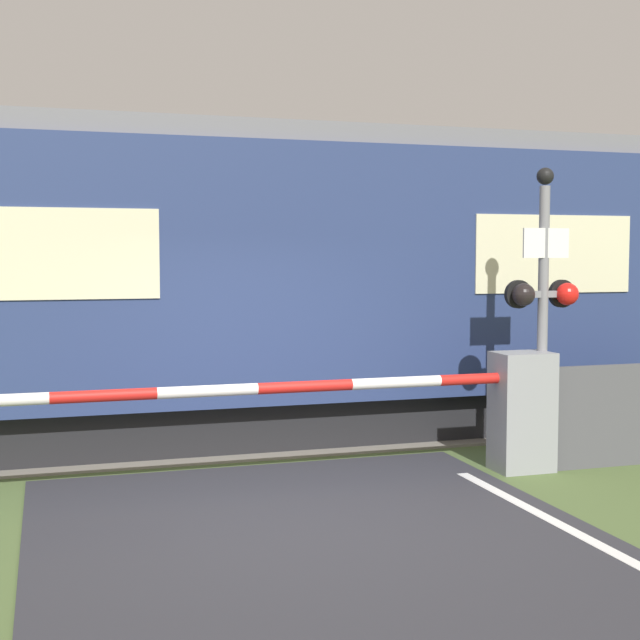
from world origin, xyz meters
The scene contains 5 objects.
ground_plane centered at (0.00, 0.00, 0.00)m, with size 80.00×80.00×0.00m, color #4C6033.
track_bed centered at (0.00, 3.84, 0.02)m, with size 36.00×3.20×0.13m.
train centered at (-1.94, 3.84, 1.93)m, with size 21.03×3.17×3.77m.
crossing_barrier centered at (2.23, 1.03, 0.69)m, with size 6.11×0.44×1.25m.
signal_post centered at (2.99, 1.09, 1.82)m, with size 0.82×0.26×3.19m.
Camera 1 is at (-2.04, -7.20, 2.27)m, focal length 50.00 mm.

